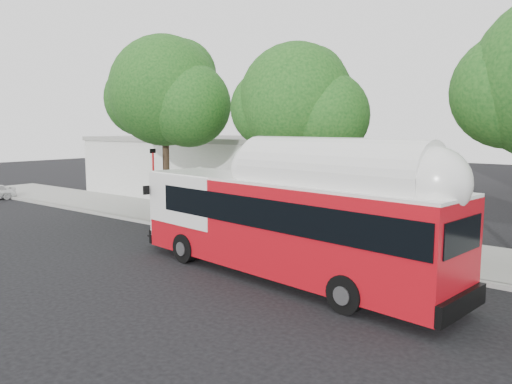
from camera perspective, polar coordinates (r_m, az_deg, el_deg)
ground at (r=17.57m, az=-3.87°, el=-8.95°), size 120.00×120.00×0.00m
sidewalk at (r=22.64m, az=7.28°, el=-5.06°), size 60.00×5.00×0.15m
curb_strip at (r=20.51m, az=3.50°, el=-6.33°), size 60.00×0.30×0.15m
red_curb_segment at (r=22.30m, az=-2.86°, el=-5.19°), size 10.00×0.32×0.16m
street_tree_left at (r=26.88m, az=-9.64°, el=10.87°), size 6.67×5.80×9.74m
street_tree_mid at (r=22.06m, az=5.59°, el=9.88°), size 5.75×5.00×8.62m
low_commercial_bldg at (r=36.75m, az=-5.46°, el=3.05°), size 16.20×10.20×4.25m
transit_bus at (r=16.28m, az=3.36°, el=-3.94°), size 12.81×4.00×3.73m
signal_pole at (r=26.09m, az=-11.61°, el=0.75°), size 0.11×0.37×3.86m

